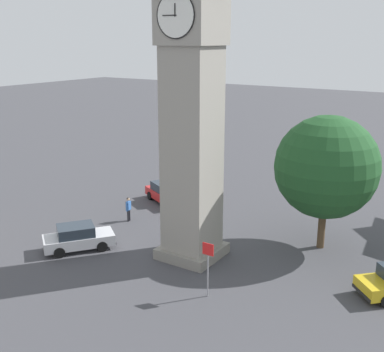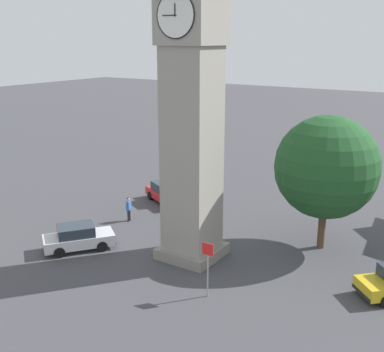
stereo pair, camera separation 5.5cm
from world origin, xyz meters
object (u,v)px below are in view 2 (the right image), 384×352
at_px(car_silver_kerb, 166,193).
at_px(car_red_corner, 78,237).
at_px(tree, 327,167).
at_px(pedestrian, 129,207).
at_px(road_sign, 208,261).
at_px(clock_tower, 192,35).

height_order(car_silver_kerb, car_red_corner, same).
relative_size(car_silver_kerb, tree, 0.55).
xyz_separation_m(pedestrian, road_sign, (-9.84, 5.73, 0.89)).
bearing_deg(pedestrian, road_sign, 149.79).
relative_size(car_red_corner, tree, 0.54).
relative_size(car_silver_kerb, pedestrian, 2.63).
distance_m(car_red_corner, tree, 15.16).
height_order(car_red_corner, tree, tree).
bearing_deg(road_sign, car_red_corner, -2.93).
height_order(car_red_corner, pedestrian, pedestrian).
bearing_deg(car_silver_kerb, pedestrian, 92.08).
bearing_deg(clock_tower, pedestrian, -18.87).
relative_size(pedestrian, road_sign, 0.60).
distance_m(pedestrian, road_sign, 11.42).
bearing_deg(tree, road_sign, 72.55).
distance_m(clock_tower, road_sign, 11.41).
height_order(clock_tower, tree, clock_tower).
distance_m(tree, road_sign, 9.60).
relative_size(clock_tower, tree, 2.62).
bearing_deg(clock_tower, car_red_corner, 25.65).
distance_m(car_red_corner, pedestrian, 5.29).
bearing_deg(tree, pedestrian, 13.15).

